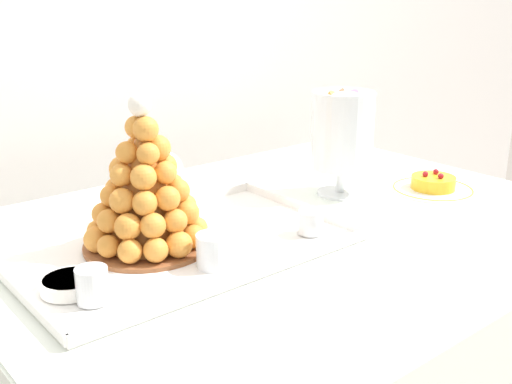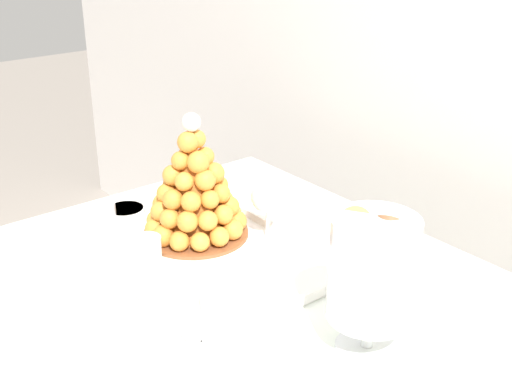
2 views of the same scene
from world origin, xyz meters
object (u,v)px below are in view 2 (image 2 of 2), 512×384
at_px(serving_tray, 194,249).
at_px(dessert_cup_left, 105,215).
at_px(croquembouche, 194,191).
at_px(dessert_cup_centre, 214,302).
at_px(dessert_cup_mid_left, 147,251).
at_px(creme_brulee_ramekin, 126,212).
at_px(wine_glass, 268,198).
at_px(macaron_goblet, 373,270).

height_order(serving_tray, dessert_cup_left, dessert_cup_left).
xyz_separation_m(croquembouche, dessert_cup_centre, (0.28, -0.15, -0.09)).
distance_m(croquembouche, dessert_cup_mid_left, 0.18).
bearing_deg(dessert_cup_left, creme_brulee_ramekin, 101.03).
height_order(dessert_cup_left, wine_glass, wine_glass).
bearing_deg(dessert_cup_mid_left, creme_brulee_ramekin, 162.33).
bearing_deg(creme_brulee_ramekin, dessert_cup_centre, -8.46).
bearing_deg(dessert_cup_left, dessert_cup_centre, -1.39).
xyz_separation_m(croquembouche, creme_brulee_ramekin, (-0.19, -0.08, -0.10)).
xyz_separation_m(creme_brulee_ramekin, wine_glass, (0.30, 0.19, 0.09)).
bearing_deg(wine_glass, dessert_cup_left, -138.85).
bearing_deg(dessert_cup_left, croquembouche, 37.81).
height_order(dessert_cup_mid_left, dessert_cup_centre, dessert_cup_mid_left).
height_order(croquembouche, dessert_cup_centre, croquembouche).
height_order(croquembouche, creme_brulee_ramekin, croquembouche).
bearing_deg(croquembouche, dessert_cup_centre, -27.61).
bearing_deg(macaron_goblet, dessert_cup_mid_left, -162.38).
relative_size(creme_brulee_ramekin, wine_glass, 0.64).
bearing_deg(serving_tray, creme_brulee_ramekin, -170.64).
distance_m(serving_tray, dessert_cup_centre, 0.25).
bearing_deg(macaron_goblet, croquembouche, -179.85).
xyz_separation_m(dessert_cup_left, wine_glass, (0.29, 0.25, 0.07)).
distance_m(serving_tray, croquembouche, 0.13).
bearing_deg(dessert_cup_mid_left, serving_tray, 86.25).
height_order(serving_tray, dessert_cup_centre, dessert_cup_centre).
bearing_deg(dessert_cup_centre, dessert_cup_mid_left, -179.08).
xyz_separation_m(dessert_cup_centre, creme_brulee_ramekin, (-0.47, 0.07, -0.01)).
bearing_deg(dessert_cup_centre, croquembouche, 152.39).
relative_size(dessert_cup_left, dessert_cup_mid_left, 0.90).
relative_size(croquembouche, creme_brulee_ramekin, 3.01).
relative_size(serving_tray, croquembouche, 2.17).
bearing_deg(serving_tray, dessert_cup_mid_left, -93.75).
distance_m(macaron_goblet, wine_glass, 0.43).
bearing_deg(creme_brulee_ramekin, wine_glass, 32.87).
bearing_deg(creme_brulee_ramekin, macaron_goblet, 6.34).
relative_size(croquembouche, dessert_cup_left, 5.14).
height_order(dessert_cup_mid_left, wine_glass, wine_glass).
bearing_deg(creme_brulee_ramekin, dessert_cup_left, -78.97).
distance_m(serving_tray, wine_glass, 0.20).
height_order(dessert_cup_left, dessert_cup_centre, dessert_cup_left).
relative_size(dessert_cup_centre, creme_brulee_ramekin, 0.51).
distance_m(creme_brulee_ramekin, wine_glass, 0.37).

